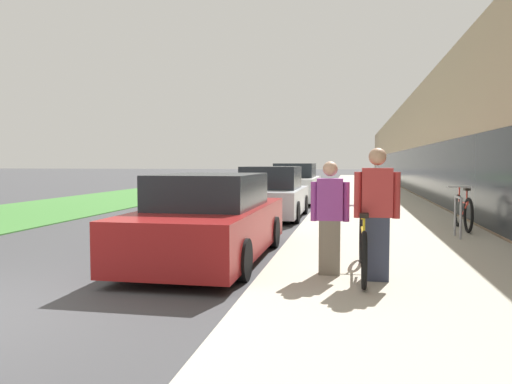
# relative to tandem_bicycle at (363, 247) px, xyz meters

# --- Properties ---
(sidewalk_slab) EXTENTS (4.21, 70.00, 0.11)m
(sidewalk_slab) POSITION_rel_tandem_bicycle_xyz_m (0.71, 18.43, -0.44)
(sidewalk_slab) COLOR #B2AA99
(sidewalk_slab) RESTS_ON ground
(storefront_facade) EXTENTS (10.01, 70.00, 5.20)m
(storefront_facade) POSITION_rel_tandem_bicycle_xyz_m (7.85, 26.43, 2.10)
(storefront_facade) COLOR tan
(storefront_facade) RESTS_ON ground
(lawn_strip) EXTENTS (5.38, 70.00, 0.03)m
(lawn_strip) POSITION_rel_tandem_bicycle_xyz_m (-10.57, 22.43, -0.48)
(lawn_strip) COLOR #3D7533
(lawn_strip) RESTS_ON ground
(tandem_bicycle) EXTENTS (0.52, 2.40, 0.90)m
(tandem_bicycle) POSITION_rel_tandem_bicycle_xyz_m (0.00, 0.00, 0.00)
(tandem_bicycle) COLOR black
(tandem_bicycle) RESTS_ON sidewalk_slab
(person_rider) EXTENTS (0.58, 0.23, 1.72)m
(person_rider) POSITION_rel_tandem_bicycle_xyz_m (0.17, -0.29, 0.48)
(person_rider) COLOR #33384C
(person_rider) RESTS_ON sidewalk_slab
(person_bystander) EXTENTS (0.53, 0.21, 1.55)m
(person_bystander) POSITION_rel_tandem_bicycle_xyz_m (-0.45, -0.07, 0.40)
(person_bystander) COLOR #756B5B
(person_bystander) RESTS_ON sidewalk_slab
(bike_rack_hoop) EXTENTS (0.05, 0.60, 0.84)m
(bike_rack_hoop) POSITION_rel_tandem_bicycle_xyz_m (1.99, 3.81, 0.13)
(bike_rack_hoop) COLOR gray
(bike_rack_hoop) RESTS_ON sidewalk_slab
(cruiser_bike_nearest) EXTENTS (0.52, 1.83, 0.97)m
(cruiser_bike_nearest) POSITION_rel_tandem_bicycle_xyz_m (2.35, 5.07, 0.02)
(cruiser_bike_nearest) COLOR black
(cruiser_bike_nearest) RESTS_ON sidewalk_slab
(parked_sedan_curbside) EXTENTS (1.90, 4.63, 1.45)m
(parked_sedan_curbside) POSITION_rel_tandem_bicycle_xyz_m (-2.49, 1.14, 0.17)
(parked_sedan_curbside) COLOR maroon
(parked_sedan_curbside) RESTS_ON ground
(vintage_roadster_curbside) EXTENTS (1.90, 4.11, 1.52)m
(vintage_roadster_curbside) POSITION_rel_tandem_bicycle_xyz_m (-2.48, 7.63, 0.19)
(vintage_roadster_curbside) COLOR silver
(vintage_roadster_curbside) RESTS_ON ground
(parked_sedan_far) EXTENTS (1.83, 4.66, 1.60)m
(parked_sedan_far) POSITION_rel_tandem_bicycle_xyz_m (-2.40, 13.29, 0.24)
(parked_sedan_far) COLOR white
(parked_sedan_far) RESTS_ON ground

